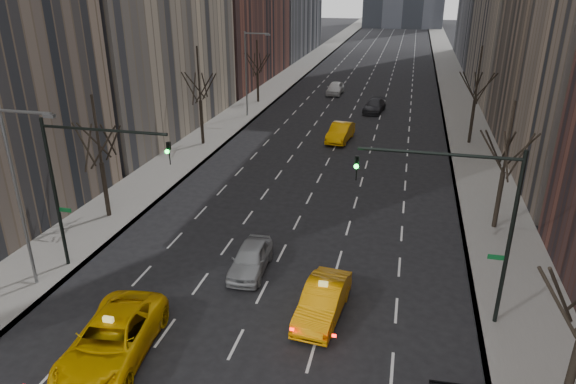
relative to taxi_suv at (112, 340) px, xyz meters
The scene contains 17 objects.
sidewalk_left 64.38m from the taxi_suv, 96.86° to the left, with size 4.50×320.00×0.15m, color slate.
sidewalk_right 66.09m from the taxi_suv, 75.27° to the left, with size 4.50×320.00×0.15m, color slate.
tree_lw_b 14.33m from the taxi_suv, 122.00° to the left, with size 3.36×3.50×7.82m.
tree_lw_c 29.06m from the taxi_suv, 104.93° to the left, with size 3.36×3.50×8.74m.
tree_lw_d 46.59m from the taxi_suv, 99.21° to the left, with size 3.36×3.50×7.36m.
tree_rw_b 23.14m from the taxi_suv, 43.86° to the left, with size 3.36×3.50×7.82m.
tree_rw_c 37.87m from the taxi_suv, 63.97° to the left, with size 3.36×3.50×8.74m.
traffic_mast_left 8.77m from the taxi_suv, 127.60° to the left, with size 6.69×0.39×8.00m.
traffic_mast_right 15.59m from the taxi_suv, 23.38° to the left, with size 6.69×0.39×8.00m.
streetlight_near 8.79m from the taxi_suv, 148.10° to the left, with size 2.83×0.22×9.00m.
streetlight_far 39.70m from the taxi_suv, 99.17° to the left, with size 2.83×0.22×9.00m.
taxi_suv is the anchor object (origin of this frame).
taxi_sedan 9.10m from the taxi_suv, 31.35° to the left, with size 1.68×4.81×1.59m, color #F49805.
silver_sedan_ahead 8.44m from the taxi_suv, 66.00° to the left, with size 1.75×4.34×1.48m, color #919498.
far_taxi 32.49m from the taxi_suv, 81.61° to the left, with size 1.76×5.04×1.66m, color #FFA805.
far_suv_grey 44.86m from the taxi_suv, 81.06° to the left, with size 1.98×4.86×1.41m, color #29292E.
far_car_white 53.04m from the taxi_suv, 88.80° to the left, with size 1.92×4.78×1.63m, color white.
Camera 1 is at (6.19, -8.52, 14.28)m, focal length 32.00 mm.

